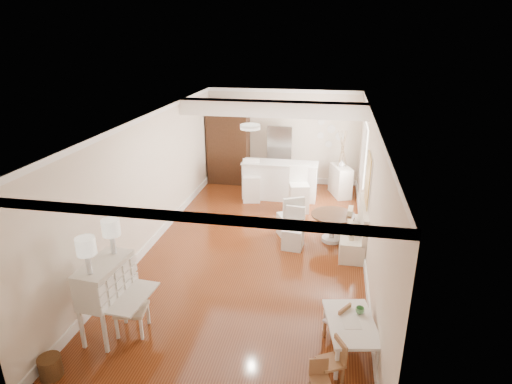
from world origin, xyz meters
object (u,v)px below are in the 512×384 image
(slip_chair_far, at_px, (290,215))
(bar_stool_right, at_px, (299,190))
(kids_table, at_px, (350,338))
(breakfast_counter, at_px, (280,180))
(gustavian_armchair, at_px, (131,308))
(pantry_cabinet, at_px, (229,145))
(secretary_bureau, at_px, (108,298))
(kids_chair_c, at_px, (320,380))
(dining_table, at_px, (332,228))
(wicker_basket, at_px, (50,367))
(fridge, at_px, (291,157))
(kids_chair_b, at_px, (336,320))
(slip_chair_near, at_px, (293,229))
(sideboard, at_px, (340,181))
(kids_chair_a, at_px, (331,361))
(bar_stool_left, at_px, (251,181))

(slip_chair_far, xyz_separation_m, bar_stool_right, (0.07, 1.44, 0.09))
(kids_table, height_order, breakfast_counter, breakfast_counter)
(gustavian_armchair, height_order, bar_stool_right, bar_stool_right)
(kids_table, bearing_deg, breakfast_counter, 106.86)
(bar_stool_right, relative_size, pantry_cabinet, 0.51)
(secretary_bureau, xyz_separation_m, kids_chair_c, (3.21, -0.69, -0.35))
(dining_table, distance_m, bar_stool_right, 1.78)
(wicker_basket, bearing_deg, secretary_bureau, 70.67)
(fridge, bearing_deg, slip_chair_far, -84.28)
(kids_chair_b, height_order, kids_chair_c, kids_chair_b)
(bar_stool_right, xyz_separation_m, pantry_cabinet, (-2.30, 1.92, 0.56))
(slip_chair_near, distance_m, sideboard, 3.51)
(gustavian_armchair, height_order, dining_table, gustavian_armchair)
(gustavian_armchair, relative_size, kids_chair_a, 1.31)
(slip_chair_near, relative_size, breakfast_counter, 0.43)
(kids_chair_c, bearing_deg, dining_table, 73.29)
(gustavian_armchair, distance_m, breakfast_counter, 6.18)
(kids_table, distance_m, breakfast_counter, 6.17)
(kids_chair_a, relative_size, bar_stool_right, 0.54)
(bar_stool_left, xyz_separation_m, bar_stool_right, (1.33, -0.51, 0.02))
(wicker_basket, bearing_deg, fridge, 73.86)
(pantry_cabinet, bearing_deg, gustavian_armchair, -88.17)
(kids_chair_c, height_order, sideboard, sideboard)
(gustavian_armchair, relative_size, slip_chair_near, 0.93)
(secretary_bureau, xyz_separation_m, dining_table, (3.28, 3.70, -0.28))
(wicker_basket, xyz_separation_m, kids_table, (3.94, 1.17, 0.12))
(kids_table, height_order, sideboard, sideboard)
(wicker_basket, distance_m, bar_stool_right, 6.83)
(secretary_bureau, height_order, fridge, fridge)
(gustavian_armchair, relative_size, slip_chair_far, 0.83)
(breakfast_counter, relative_size, pantry_cabinet, 0.89)
(kids_chair_a, bearing_deg, kids_chair_b, 146.73)
(dining_table, height_order, slip_chair_near, slip_chair_near)
(bar_stool_right, height_order, fridge, fridge)
(slip_chair_near, relative_size, pantry_cabinet, 0.38)
(dining_table, distance_m, bar_stool_left, 3.01)
(wicker_basket, relative_size, slip_chair_near, 0.34)
(gustavian_armchair, distance_m, pantry_cabinet, 7.13)
(kids_chair_c, bearing_deg, breakfast_counter, 85.92)
(gustavian_armchair, xyz_separation_m, kids_chair_a, (3.00, -0.47, -0.10))
(slip_chair_far, bearing_deg, kids_chair_a, 76.37)
(secretary_bureau, relative_size, kids_chair_c, 2.35)
(kids_chair_b, relative_size, slip_chair_far, 0.62)
(secretary_bureau, height_order, slip_chair_near, secretary_bureau)
(wicker_basket, bearing_deg, kids_chair_a, 9.25)
(gustavian_armchair, bearing_deg, pantry_cabinet, -6.67)
(kids_chair_c, relative_size, breakfast_counter, 0.25)
(gustavian_armchair, height_order, breakfast_counter, breakfast_counter)
(kids_chair_b, bearing_deg, pantry_cabinet, -119.52)
(slip_chair_far, distance_m, sideboard, 3.03)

